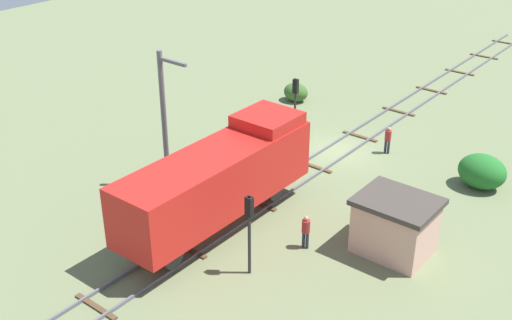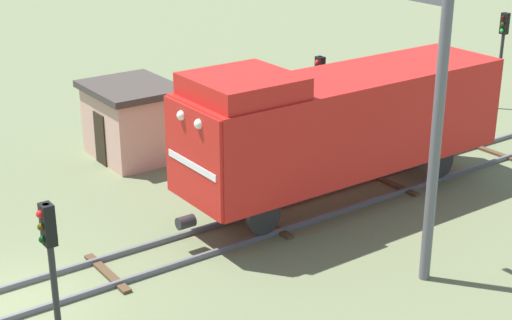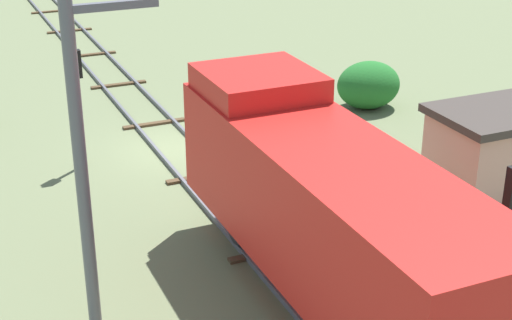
{
  "view_description": "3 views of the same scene",
  "coord_description": "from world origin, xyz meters",
  "px_view_note": "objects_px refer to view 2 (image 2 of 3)",
  "views": [
    {
      "loc": [
        -17.77,
        30.26,
        17.06
      ],
      "look_at": [
        1.09,
        6.58,
        1.68
      ],
      "focal_mm": 45.0,
      "sensor_mm": 36.0,
      "label": 1
    },
    {
      "loc": [
        17.15,
        -4.78,
        10.32
      ],
      "look_at": [
        0.54,
        7.08,
        2.43
      ],
      "focal_mm": 55.0,
      "sensor_mm": 36.0,
      "label": 2
    },
    {
      "loc": [
        7.63,
        24.15,
        10.4
      ],
      "look_at": [
        -0.03,
        6.8,
        2.25
      ],
      "focal_mm": 55.0,
      "sensor_mm": 36.0,
      "label": 3
    }
  ],
  "objects_px": {
    "traffic_signal_near": "(51,257)",
    "traffic_signal_far": "(502,43)",
    "locomotive": "(341,120)",
    "catenary_mast": "(435,132)",
    "relay_hut": "(133,120)",
    "worker_by_signal": "(235,144)",
    "traffic_signal_mid": "(319,88)"
  },
  "relations": [
    {
      "from": "traffic_signal_near",
      "to": "traffic_signal_far",
      "type": "bearing_deg",
      "value": 106.51
    },
    {
      "from": "locomotive",
      "to": "traffic_signal_near",
      "type": "bearing_deg",
      "value": -73.25
    },
    {
      "from": "locomotive",
      "to": "traffic_signal_far",
      "type": "distance_m",
      "value": 12.82
    },
    {
      "from": "catenary_mast",
      "to": "relay_hut",
      "type": "distance_m",
      "value": 12.87
    },
    {
      "from": "locomotive",
      "to": "traffic_signal_near",
      "type": "relative_size",
      "value": 2.97
    },
    {
      "from": "locomotive",
      "to": "traffic_signal_far",
      "type": "xyz_separation_m",
      "value": [
        -3.6,
        12.31,
        0.15
      ]
    },
    {
      "from": "traffic_signal_far",
      "to": "worker_by_signal",
      "type": "bearing_deg",
      "value": -92.56
    },
    {
      "from": "relay_hut",
      "to": "catenary_mast",
      "type": "bearing_deg",
      "value": 9.26
    },
    {
      "from": "relay_hut",
      "to": "traffic_signal_far",
      "type": "bearing_deg",
      "value": 76.04
    },
    {
      "from": "traffic_signal_far",
      "to": "relay_hut",
      "type": "relative_size",
      "value": 1.2
    },
    {
      "from": "traffic_signal_mid",
      "to": "traffic_signal_far",
      "type": "bearing_deg",
      "value": 91.11
    },
    {
      "from": "traffic_signal_mid",
      "to": "traffic_signal_far",
      "type": "xyz_separation_m",
      "value": [
        -0.2,
        10.33,
        0.26
      ]
    },
    {
      "from": "traffic_signal_mid",
      "to": "relay_hut",
      "type": "bearing_deg",
      "value": -127.45
    },
    {
      "from": "traffic_signal_mid",
      "to": "locomotive",
      "type": "bearing_deg",
      "value": -30.1
    },
    {
      "from": "traffic_signal_near",
      "to": "worker_by_signal",
      "type": "xyz_separation_m",
      "value": [
        -7.4,
        9.52,
        -1.73
      ]
    },
    {
      "from": "traffic_signal_far",
      "to": "worker_by_signal",
      "type": "relative_size",
      "value": 2.48
    },
    {
      "from": "locomotive",
      "to": "traffic_signal_mid",
      "type": "relative_size",
      "value": 3.04
    },
    {
      "from": "locomotive",
      "to": "worker_by_signal",
      "type": "xyz_separation_m",
      "value": [
        -4.2,
        -1.12,
        -1.78
      ]
    },
    {
      "from": "locomotive",
      "to": "traffic_signal_near",
      "type": "height_order",
      "value": "locomotive"
    },
    {
      "from": "traffic_signal_near",
      "to": "traffic_signal_far",
      "type": "relative_size",
      "value": 0.93
    },
    {
      "from": "traffic_signal_mid",
      "to": "worker_by_signal",
      "type": "relative_size",
      "value": 2.24
    },
    {
      "from": "worker_by_signal",
      "to": "catenary_mast",
      "type": "distance_m",
      "value": 9.63
    },
    {
      "from": "locomotive",
      "to": "traffic_signal_near",
      "type": "distance_m",
      "value": 11.11
    },
    {
      "from": "traffic_signal_near",
      "to": "traffic_signal_far",
      "type": "height_order",
      "value": "traffic_signal_far"
    },
    {
      "from": "locomotive",
      "to": "traffic_signal_near",
      "type": "xyz_separation_m",
      "value": [
        3.2,
        -10.63,
        -0.05
      ]
    },
    {
      "from": "worker_by_signal",
      "to": "traffic_signal_mid",
      "type": "bearing_deg",
      "value": 151.15
    },
    {
      "from": "traffic_signal_far",
      "to": "worker_by_signal",
      "type": "distance_m",
      "value": 13.57
    },
    {
      "from": "traffic_signal_near",
      "to": "catenary_mast",
      "type": "xyz_separation_m",
      "value": [
        1.74,
        9.28,
        1.32
      ]
    },
    {
      "from": "worker_by_signal",
      "to": "relay_hut",
      "type": "xyz_separation_m",
      "value": [
        -3.3,
        -2.26,
        0.4
      ]
    },
    {
      "from": "traffic_signal_near",
      "to": "catenary_mast",
      "type": "distance_m",
      "value": 9.53
    },
    {
      "from": "locomotive",
      "to": "traffic_signal_mid",
      "type": "bearing_deg",
      "value": 149.9
    },
    {
      "from": "traffic_signal_mid",
      "to": "relay_hut",
      "type": "xyz_separation_m",
      "value": [
        -4.1,
        -5.35,
        -1.28
      ]
    }
  ]
}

